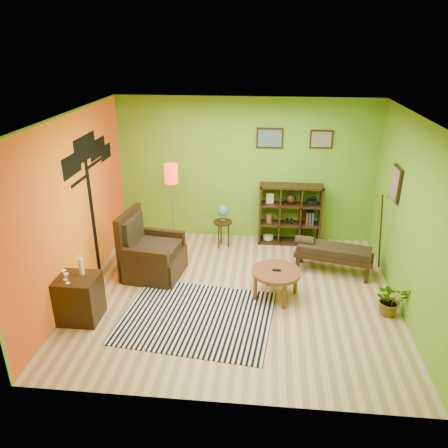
# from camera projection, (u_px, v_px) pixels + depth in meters

# --- Properties ---
(ground) EXTENTS (5.00, 5.00, 0.00)m
(ground) POSITION_uv_depth(u_px,v_px,m) (236.00, 294.00, 6.99)
(ground) COLOR tan
(ground) RESTS_ON ground
(room_shell) EXTENTS (5.04, 4.54, 2.82)m
(room_shell) POSITION_uv_depth(u_px,v_px,m) (231.00, 187.00, 6.30)
(room_shell) COLOR #67A421
(room_shell) RESTS_ON ground
(zebra_rug) EXTENTS (2.34, 1.98, 0.01)m
(zebra_rug) POSITION_uv_depth(u_px,v_px,m) (197.00, 317.00, 6.42)
(zebra_rug) COLOR silver
(zebra_rug) RESTS_ON ground
(coffee_table) EXTENTS (0.76, 0.76, 0.49)m
(coffee_table) POSITION_uv_depth(u_px,v_px,m) (276.00, 274.00, 6.78)
(coffee_table) COLOR brown
(coffee_table) RESTS_ON ground
(armchair) EXTENTS (1.04, 1.04, 1.13)m
(armchair) POSITION_uv_depth(u_px,v_px,m) (150.00, 256.00, 7.47)
(armchair) COLOR black
(armchair) RESTS_ON ground
(side_cabinet) EXTENTS (0.58, 0.53, 1.00)m
(side_cabinet) POSITION_uv_depth(u_px,v_px,m) (79.00, 298.00, 6.27)
(side_cabinet) COLOR black
(side_cabinet) RESTS_ON ground
(floor_lamp) EXTENTS (0.26, 0.26, 1.71)m
(floor_lamp) POSITION_uv_depth(u_px,v_px,m) (171.00, 182.00, 7.89)
(floor_lamp) COLOR silver
(floor_lamp) RESTS_ON ground
(globe_table) EXTENTS (0.36, 0.36, 0.87)m
(globe_table) POSITION_uv_depth(u_px,v_px,m) (223.00, 215.00, 8.33)
(globe_table) COLOR black
(globe_table) RESTS_ON ground
(cube_shelf) EXTENTS (1.20, 0.35, 1.20)m
(cube_shelf) POSITION_uv_depth(u_px,v_px,m) (291.00, 214.00, 8.52)
(cube_shelf) COLOR black
(cube_shelf) RESTS_ON ground
(bench) EXTENTS (1.38, 0.77, 0.61)m
(bench) POSITION_uv_depth(u_px,v_px,m) (332.00, 252.00, 7.51)
(bench) COLOR black
(bench) RESTS_ON ground
(potted_plant) EXTENTS (0.50, 0.55, 0.40)m
(potted_plant) POSITION_uv_depth(u_px,v_px,m) (390.00, 303.00, 6.42)
(potted_plant) COLOR #26661E
(potted_plant) RESTS_ON ground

